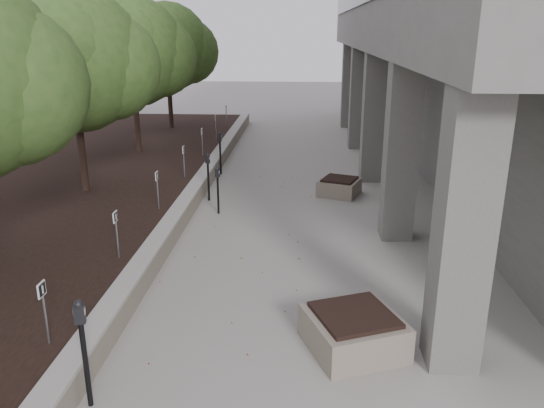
% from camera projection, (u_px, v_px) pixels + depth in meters
% --- Properties ---
extents(ground, '(90.00, 90.00, 0.00)m').
position_uv_depth(ground, '(208.00, 396.00, 7.13)').
color(ground, gray).
rests_on(ground, ground).
extents(retaining_wall, '(0.39, 26.00, 0.50)m').
position_uv_depth(retaining_wall, '(199.00, 187.00, 15.69)').
color(retaining_wall, gray).
rests_on(retaining_wall, ground).
extents(planting_bed, '(7.00, 26.00, 0.40)m').
position_uv_depth(planting_bed, '(77.00, 186.00, 15.92)').
color(planting_bed, black).
rests_on(planting_bed, ground).
extents(crabapple_tree_3, '(4.60, 4.00, 5.44)m').
position_uv_depth(crabapple_tree_3, '(75.00, 91.00, 14.02)').
color(crabapple_tree_3, '#304F1E').
rests_on(crabapple_tree_3, planting_bed).
extents(crabapple_tree_4, '(4.60, 4.00, 5.44)m').
position_uv_depth(crabapple_tree_4, '(133.00, 75.00, 18.76)').
color(crabapple_tree_4, '#304F1E').
rests_on(crabapple_tree_4, planting_bed).
extents(crabapple_tree_5, '(4.60, 4.00, 5.44)m').
position_uv_depth(crabapple_tree_5, '(168.00, 66.00, 23.51)').
color(crabapple_tree_5, '#304F1E').
rests_on(crabapple_tree_5, planting_bed).
extents(parking_sign_2, '(0.04, 0.22, 0.96)m').
position_uv_depth(parking_sign_2, '(45.00, 313.00, 7.47)').
color(parking_sign_2, black).
rests_on(parking_sign_2, planting_bed).
extents(parking_sign_3, '(0.04, 0.22, 0.96)m').
position_uv_depth(parking_sign_3, '(117.00, 235.00, 10.31)').
color(parking_sign_3, black).
rests_on(parking_sign_3, planting_bed).
extents(parking_sign_4, '(0.04, 0.22, 0.96)m').
position_uv_depth(parking_sign_4, '(158.00, 190.00, 13.16)').
color(parking_sign_4, black).
rests_on(parking_sign_4, planting_bed).
extents(parking_sign_5, '(0.04, 0.22, 0.96)m').
position_uv_depth(parking_sign_5, '(184.00, 162.00, 16.00)').
color(parking_sign_5, black).
rests_on(parking_sign_5, planting_bed).
extents(parking_sign_6, '(0.04, 0.22, 0.96)m').
position_uv_depth(parking_sign_6, '(202.00, 142.00, 18.85)').
color(parking_sign_6, black).
rests_on(parking_sign_6, planting_bed).
extents(parking_sign_7, '(0.04, 0.22, 0.96)m').
position_uv_depth(parking_sign_7, '(216.00, 127.00, 21.69)').
color(parking_sign_7, black).
rests_on(parking_sign_7, planting_bed).
extents(parking_sign_8, '(0.04, 0.22, 0.96)m').
position_uv_depth(parking_sign_8, '(226.00, 116.00, 24.54)').
color(parking_sign_8, black).
rests_on(parking_sign_8, planting_bed).
extents(parking_meter_2, '(0.17, 0.14, 1.53)m').
position_uv_depth(parking_meter_2, '(85.00, 354.00, 6.72)').
color(parking_meter_2, black).
rests_on(parking_meter_2, ground).
extents(parking_meter_3, '(0.14, 0.12, 1.26)m').
position_uv_depth(parking_meter_3, '(218.00, 191.00, 14.01)').
color(parking_meter_3, black).
rests_on(parking_meter_3, ground).
extents(parking_meter_4, '(0.16, 0.13, 1.38)m').
position_uv_depth(parking_meter_4, '(208.00, 177.00, 15.07)').
color(parking_meter_4, black).
rests_on(parking_meter_4, ground).
extents(parking_meter_5, '(0.14, 0.11, 1.43)m').
position_uv_depth(parking_meter_5, '(220.00, 153.00, 17.82)').
color(parking_meter_5, black).
rests_on(parking_meter_5, ground).
extents(planter_front, '(1.70, 1.70, 0.61)m').
position_uv_depth(planter_front, '(354.00, 331.00, 8.10)').
color(planter_front, gray).
rests_on(planter_front, ground).
extents(planter_back, '(1.39, 1.39, 0.50)m').
position_uv_depth(planter_back, '(339.00, 186.00, 15.73)').
color(planter_back, gray).
rests_on(planter_back, ground).
extents(berry_scatter, '(3.30, 14.10, 0.02)m').
position_uv_depth(berry_scatter, '(242.00, 249.00, 11.88)').
color(berry_scatter, '#97130B').
rests_on(berry_scatter, ground).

